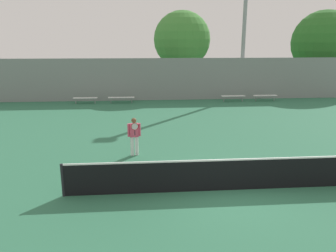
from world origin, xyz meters
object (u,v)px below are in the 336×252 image
tennis_net (228,174)px  bench_adjacent_court (85,98)px  bench_courtside_near (233,96)px  tree_green_tall (324,42)px  light_pole_near_left (245,19)px  bench_by_gate (121,98)px  tree_green_broad (182,40)px  tennis_player (134,135)px  bench_courtside_far (265,96)px

tennis_net → bench_adjacent_court: (-7.01, 15.99, -0.11)m
bench_courtside_near → tree_green_tall: 12.24m
tennis_net → light_pole_near_left: (5.85, 17.83, 5.93)m
tennis_net → light_pole_near_left: 19.68m
bench_courtside_near → bench_by_gate: size_ratio=0.93×
bench_courtside_near → tree_green_broad: bearing=122.1°
tennis_player → bench_courtside_near: (7.70, 12.37, -0.48)m
tennis_player → bench_courtside_far: bearing=42.6°
bench_courtside_near → bench_adjacent_court: 11.69m
bench_courtside_far → bench_by_gate: 11.56m
tennis_net → tree_green_broad: 22.02m
bench_adjacent_court → tree_green_broad: tree_green_broad is taller
tree_green_broad → bench_courtside_near: bearing=-57.9°
bench_courtside_far → light_pole_near_left: 6.49m
tennis_net → bench_adjacent_court: tennis_net is taller
tree_green_tall → tree_green_broad: size_ratio=1.02×
bench_courtside_near → bench_adjacent_court: bearing=180.0°
bench_courtside_far → bench_by_gate: bearing=180.0°
tennis_player → bench_adjacent_court: 13.01m
bench_courtside_far → bench_adjacent_court: same height
tennis_net → bench_by_gate: tennis_net is taller
bench_adjacent_court → tree_green_broad: (8.20, 5.57, 4.44)m
bench_by_gate → light_pole_near_left: light_pole_near_left is taller
bench_adjacent_court → light_pole_near_left: 14.33m
bench_courtside_far → light_pole_near_left: light_pole_near_left is taller
light_pole_near_left → tree_green_tall: 9.85m
tree_green_broad → bench_adjacent_court: bearing=-145.8°
tree_green_tall → tennis_net: bearing=-124.7°
light_pole_near_left → tree_green_broad: size_ratio=1.58×
bench_adjacent_court → tree_green_tall: tree_green_tall is taller
tennis_player → tree_green_broad: bearing=69.3°
bench_by_gate → tennis_net: bearing=-75.1°
bench_adjacent_court → bench_courtside_near: bearing=-0.0°
tree_green_broad → bench_by_gate: bearing=-134.3°
tennis_net → tennis_player: 4.73m
bench_adjacent_court → tree_green_broad: size_ratio=0.24×
bench_adjacent_court → tree_green_tall: 22.89m
bench_adjacent_court → tennis_net: bearing=-66.3°
bench_adjacent_court → bench_by_gate: (2.77, -0.00, 0.00)m
bench_adjacent_court → bench_by_gate: 2.77m
light_pole_near_left → tree_green_broad: bearing=141.3°
bench_by_gate → tennis_player: bearing=-84.3°
light_pole_near_left → tree_green_tall: light_pole_near_left is taller
light_pole_near_left → bench_courtside_far: bearing=-51.3°
tennis_player → light_pole_near_left: (8.87, 14.21, 5.56)m
bench_courtside_far → tree_green_tall: (7.51, 5.42, 4.18)m
bench_courtside_near → tree_green_broad: tree_green_broad is taller
bench_courtside_near → bench_adjacent_court: same height
bench_courtside_near → light_pole_near_left: bearing=57.7°
tennis_net → bench_courtside_near: size_ratio=5.49×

